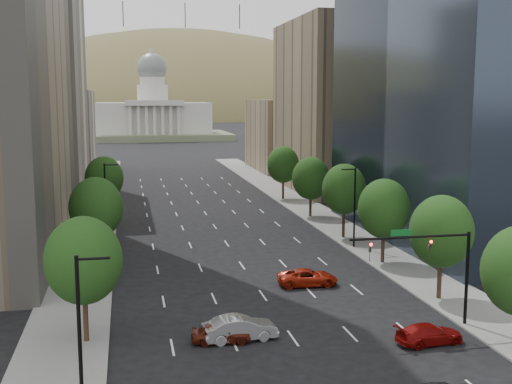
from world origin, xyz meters
TOP-DOWN VIEW (x-y plane):
  - sidewalk_left at (-15.50, 60.00)m, footprint 6.00×200.00m
  - sidewalk_right at (15.50, 60.00)m, footprint 6.00×200.00m
  - midrise_cream_left at (-25.00, 103.00)m, footprint 14.00×30.00m
  - filler_left at (-25.00, 136.00)m, footprint 14.00×26.00m
  - parking_tan_right at (25.00, 100.00)m, footprint 14.00×30.00m
  - filler_right at (25.00, 133.00)m, footprint 14.00×26.00m
  - tree_right_1 at (14.00, 36.00)m, footprint 5.20×5.20m
  - tree_right_2 at (14.00, 48.00)m, footprint 5.20×5.20m
  - tree_right_3 at (14.00, 60.00)m, footprint 5.20×5.20m
  - tree_right_4 at (14.00, 74.00)m, footprint 5.20×5.20m
  - tree_right_5 at (14.00, 90.00)m, footprint 5.20×5.20m
  - tree_left_0 at (-14.00, 32.00)m, footprint 5.20×5.20m
  - tree_left_1 at (-14.00, 52.00)m, footprint 5.20×5.20m
  - tree_left_2 at (-14.00, 78.00)m, footprint 5.20×5.20m
  - streetlight_rn at (13.44, 55.00)m, footprint 1.70×0.20m
  - streetlight_ls at (-13.44, 20.00)m, footprint 1.70×0.20m
  - streetlight_ln at (-13.44, 65.00)m, footprint 1.70×0.20m
  - traffic_signal at (10.53, 30.00)m, footprint 9.12×0.40m
  - capitol at (0.00, 249.71)m, footprint 60.00×40.00m
  - foothills at (34.67, 599.39)m, footprint 720.00×413.00m
  - car_red_near at (8.83, 27.22)m, footprint 4.94×2.48m
  - car_maroon at (-5.00, 30.19)m, footprint 4.21×1.97m
  - car_silver at (-3.66, 30.41)m, footprint 5.29×2.28m
  - car_red_far at (4.49, 42.08)m, footprint 5.45×2.70m

SIDE VIEW (x-z plane):
  - foothills at x=34.67m, z-range -169.28..93.72m
  - sidewalk_left at x=-15.50m, z-range 0.00..0.15m
  - sidewalk_right at x=15.50m, z-range 0.00..0.15m
  - car_red_near at x=8.83m, z-range 0.00..1.38m
  - car_maroon at x=-5.00m, z-range 0.00..1.39m
  - car_red_far at x=4.49m, z-range 0.00..1.49m
  - car_silver at x=-3.66m, z-range 0.00..1.69m
  - streetlight_rn at x=13.44m, z-range 0.34..9.34m
  - streetlight_ls at x=-13.44m, z-range 0.34..9.34m
  - streetlight_ln at x=-13.44m, z-range 0.34..9.34m
  - traffic_signal at x=10.53m, z-range 1.49..8.86m
  - tree_right_4 at x=14.00m, z-range 1.23..9.69m
  - tree_right_2 at x=14.00m, z-range 1.30..9.91m
  - tree_left_2 at x=-14.00m, z-range 1.34..10.02m
  - tree_right_1 at x=14.00m, z-range 1.37..10.12m
  - tree_right_5 at x=14.00m, z-range 1.37..10.12m
  - tree_left_0 at x=-14.00m, z-range 1.37..10.12m
  - tree_right_3 at x=14.00m, z-range 1.44..10.34m
  - tree_left_1 at x=-14.00m, z-range 1.48..10.45m
  - filler_right at x=25.00m, z-range 0.00..16.00m
  - capitol at x=0.00m, z-range -9.02..26.18m
  - filler_left at x=-25.00m, z-range 0.00..18.00m
  - parking_tan_right at x=25.00m, z-range 0.00..30.00m
  - midrise_cream_left at x=-25.00m, z-range 0.00..35.00m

